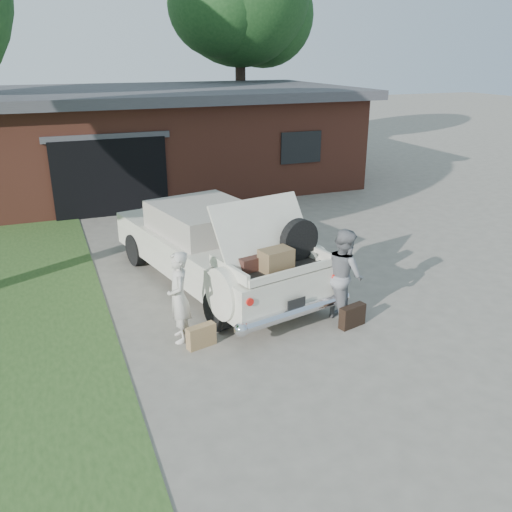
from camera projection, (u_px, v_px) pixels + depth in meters
name	position (u px, v px, depth m)	size (l,w,h in m)	color
ground	(269.00, 327.00, 9.37)	(90.00, 90.00, 0.00)	gray
house	(167.00, 136.00, 19.08)	(12.80, 7.80, 3.30)	brown
tree_right	(242.00, 1.00, 22.33)	(6.65, 5.79, 9.60)	#38281E
sedan	(214.00, 246.00, 10.88)	(3.22, 5.80, 2.09)	silver
woman_left	(179.00, 297.00, 8.69)	(0.56, 0.37, 1.53)	beige
woman_right	(344.00, 275.00, 9.41)	(0.81, 0.63, 1.66)	gray
suitcase_left	(201.00, 336.00, 8.68)	(0.48, 0.15, 0.37)	#9E7C50
suitcase_right	(352.00, 316.00, 9.32)	(0.50, 0.16, 0.39)	black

